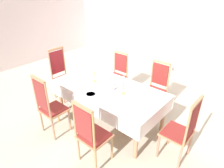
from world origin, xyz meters
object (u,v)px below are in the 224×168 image
Objects in this scene: chair_south_b at (91,133)px; spoon_primary at (152,90)px; bowl_far_right at (106,99)px; chair_head_west at (62,74)px; bowl_near_left at (146,88)px; spoon_secondary at (71,84)px; chair_head_east at (182,130)px; chair_north_a at (117,74)px; candlestick_west at (95,76)px; bowl_near_right at (74,85)px; bowl_far_left at (91,95)px; chair_north_b at (156,87)px; candlestick_east at (123,87)px; chair_south_a at (50,106)px; soup_tureen at (111,83)px; dining_table at (108,91)px.

spoon_primary is (0.17, 1.39, 0.20)m from chair_south_b.
chair_head_west is at bearing 168.14° from bowl_far_right.
bowl_near_left reaches higher than spoon_secondary.
chair_head_east reaches higher than bowl_near_left.
candlestick_west is at bearing 101.53° from chair_north_a.
bowl_near_right is at bearing -178.24° from bowl_far_right.
bowl_far_left is at bearing -52.32° from candlestick_west.
bowl_near_left is (0.06, 1.37, 0.22)m from chair_south_b.
bowl_near_left and bowl_far_right have the same top height.
spoon_secondary is at bearing 99.78° from chair_head_east.
bowl_far_left is at bearing 2.71° from spoon_secondary.
candlestick_west is 1.02m from bowl_near_left.
bowl_near_right is 0.50m from bowl_far_left.
chair_north_a is 0.97× the size of chair_north_b.
candlestick_east is 0.56m from spoon_primary.
bowl_far_right is (-0.29, -0.79, -0.00)m from bowl_near_left.
spoon_secondary is (-0.11, 0.03, -0.01)m from bowl_near_right.
chair_north_b is 6.68× the size of bowl_near_left.
bowl_far_right is at bearing 106.87° from chair_head_east.
chair_north_b is 1.01m from candlestick_east.
chair_south_a is 0.59m from bowl_near_right.
bowl_near_right is at bearing -146.58° from soup_tureen.
dining_table is at bearing 126.08° from bowl_far_right.
chair_south_a is at bearing -134.30° from bowl_far_left.
candlestick_west reaches higher than bowl_far_left.
candlestick_east reaches higher than soup_tureen.
soup_tureen is at bearing 115.26° from chair_south_b.
chair_north_a is 1.32m from chair_head_west.
spoon_secondary is at bearing -150.36° from dining_table.
chair_south_a is 0.62m from spoon_secondary.
chair_head_west is 7.26× the size of bowl_near_left.
chair_south_b reaches higher than spoon_secondary.
candlestick_east is at bearing 0.00° from soup_tureen.
candlestick_east reaches higher than chair_north_a.
bowl_near_left is at bearing 40.99° from spoon_secondary.
bowl_far_right is at bearing 35.31° from chair_south_a.
chair_north_a is at bearing 134.07° from candlestick_east.
candlestick_east reaches higher than bowl_near_left.
candlestick_west is (-1.84, 0.00, 0.32)m from chair_head_east.
spoon_primary is at bearing 33.90° from dining_table.
chair_north_a is 1.16m from soup_tureen.
candlestick_west is 0.72m from candlestick_east.
soup_tureen is 1.51× the size of bowl_far_right.
candlestick_west reaches higher than soup_tureen.
candlestick_east is 1.96× the size of bowl_far_right.
bowl_far_right is (0.82, -1.31, 0.23)m from chair_north_a.
chair_head_east is 6.51× the size of spoon_secondary.
chair_south_a is 1.07× the size of chair_north_b.
dining_table is 1.80× the size of chair_south_a.
chair_head_west is at bearing 164.21° from spoon_secondary.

